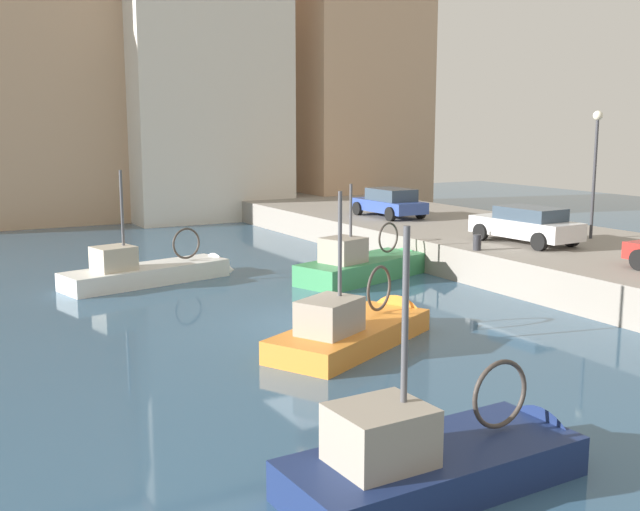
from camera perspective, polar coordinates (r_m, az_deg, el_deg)
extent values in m
plane|color=#335675|center=(21.92, 0.01, -4.97)|extent=(80.00, 80.00, 0.00)
cube|color=gray|center=(29.02, 20.30, -0.72)|extent=(9.00, 56.00, 1.20)
cube|color=#388951|center=(27.95, 3.14, -1.76)|extent=(5.63, 3.42, 1.51)
cone|color=#388951|center=(30.27, 6.80, -0.92)|extent=(1.38, 1.89, 1.69)
cube|color=#B2A893|center=(27.82, 3.16, -0.39)|extent=(5.38, 3.22, 0.08)
cube|color=gray|center=(26.95, 1.72, 0.36)|extent=(1.63, 1.59, 0.91)
cylinder|color=#4C4C51|center=(27.11, 2.28, 2.35)|extent=(0.10, 0.10, 2.80)
torus|color=#3F3833|center=(28.85, 5.07, 1.33)|extent=(1.12, 0.43, 1.15)
sphere|color=white|center=(27.42, -0.65, -1.49)|extent=(0.32, 0.32, 0.32)
cube|color=white|center=(27.91, -12.66, -2.00)|extent=(6.14, 2.94, 1.25)
cone|color=white|center=(29.61, -7.07, -1.17)|extent=(1.21, 1.67, 1.51)
cube|color=#9E7A51|center=(27.80, -12.70, -0.87)|extent=(5.88, 2.76, 0.08)
cube|color=#B7AD99|center=(27.16, -14.99, -0.23)|extent=(1.50, 1.40, 0.84)
cylinder|color=#4C4C51|center=(27.15, -14.38, 2.49)|extent=(0.10, 0.10, 3.45)
torus|color=#3F3833|center=(28.51, -9.85, 0.89)|extent=(1.14, 0.33, 1.15)
sphere|color=white|center=(27.89, -16.78, -1.80)|extent=(0.32, 0.32, 0.32)
cube|color=orange|center=(19.68, 2.30, -6.69)|extent=(5.37, 4.02, 1.14)
cone|color=orange|center=(22.10, 6.22, -4.90)|extent=(1.59, 1.95, 1.73)
cube|color=#896B4C|center=(19.54, 2.31, -5.25)|extent=(5.12, 3.79, 0.08)
cube|color=gray|center=(18.61, 0.72, -4.52)|extent=(1.85, 1.69, 0.86)
cylinder|color=#4C4C51|center=(18.72, 1.48, -0.50)|extent=(0.10, 0.10, 3.45)
torus|color=#3F3833|center=(20.56, 4.39, -2.43)|extent=(1.13, 0.64, 1.23)
sphere|color=white|center=(19.00, -2.84, -6.77)|extent=(0.32, 0.32, 0.32)
cube|color=navy|center=(12.61, 8.32, -16.58)|extent=(4.87, 2.06, 1.28)
cone|color=navy|center=(14.36, 17.11, -13.52)|extent=(0.96, 1.74, 1.71)
cube|color=#9E7A51|center=(12.36, 8.38, -14.19)|extent=(4.67, 1.90, 0.08)
cube|color=gray|center=(11.60, 4.48, -13.14)|extent=(1.42, 1.24, 0.90)
cylinder|color=#4C4C51|center=(11.40, 6.27, -6.70)|extent=(0.10, 0.10, 3.56)
torus|color=#3F3833|center=(12.95, 13.15, -9.94)|extent=(1.16, 0.12, 1.16)
sphere|color=white|center=(12.54, -0.12, -15.65)|extent=(0.32, 0.32, 0.32)
cube|color=#334C9E|center=(36.56, 5.09, 3.69)|extent=(1.82, 3.99, 0.53)
cube|color=#384756|center=(36.35, 5.28, 4.51)|extent=(1.56, 2.25, 0.55)
cylinder|color=black|center=(37.20, 2.81, 3.49)|extent=(0.24, 0.65, 0.64)
cylinder|color=black|center=(38.16, 4.95, 3.62)|extent=(0.24, 0.65, 0.64)
cylinder|color=black|center=(35.01, 5.22, 3.07)|extent=(0.24, 0.65, 0.64)
cylinder|color=black|center=(36.03, 7.43, 3.22)|extent=(0.24, 0.65, 0.64)
cube|color=silver|center=(29.29, 14.91, 2.00)|extent=(1.94, 4.29, 0.63)
cube|color=#384756|center=(29.08, 15.26, 3.01)|extent=(1.61, 2.44, 0.46)
cylinder|color=black|center=(29.70, 11.78, 1.71)|extent=(0.26, 0.65, 0.64)
cylinder|color=black|center=(30.88, 13.98, 1.93)|extent=(0.26, 0.65, 0.64)
cylinder|color=black|center=(27.77, 15.89, 0.99)|extent=(0.26, 0.65, 0.64)
cylinder|color=black|center=(29.03, 18.06, 1.25)|extent=(0.26, 0.65, 0.64)
cylinder|color=black|center=(25.06, 22.56, -0.30)|extent=(0.24, 0.65, 0.64)
cylinder|color=#2D2D33|center=(27.37, 11.53, 0.95)|extent=(0.28, 0.28, 0.55)
cylinder|color=#38383D|center=(31.14, 19.58, 5.29)|extent=(0.12, 0.12, 4.50)
sphere|color=#F2EACC|center=(31.07, 19.84, 9.70)|extent=(0.36, 0.36, 0.36)
cube|color=silver|center=(47.33, -9.16, 12.68)|extent=(9.16, 8.03, 16.18)
cube|color=tan|center=(47.51, -20.23, 12.38)|extent=(9.53, 7.69, 16.47)
cube|color=tan|center=(51.41, 2.57, 14.57)|extent=(8.20, 6.58, 19.80)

